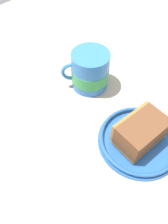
{
  "coord_description": "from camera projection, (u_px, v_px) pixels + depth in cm",
  "views": [
    {
      "loc": [
        21.89,
        14.21,
        41.39
      ],
      "look_at": [
        1.8,
        -6.64,
        3.0
      ],
      "focal_mm": 35.34,
      "sensor_mm": 36.0,
      "label": 1
    }
  ],
  "objects": [
    {
      "name": "ground_plane",
      "position": [
        110.0,
        136.0,
        0.49
      ],
      "size": [
        131.89,
        131.89,
        2.84
      ],
      "primitive_type": "cube",
      "color": "tan"
    },
    {
      "name": "small_plate",
      "position": [
        139.0,
        140.0,
        0.46
      ],
      "size": [
        17.22,
        17.22,
        1.7
      ],
      "color": "#26599E",
      "rests_on": "ground_plane"
    },
    {
      "name": "cake_slice",
      "position": [
        141.0,
        132.0,
        0.44
      ],
      "size": [
        10.55,
        7.57,
        5.62
      ],
      "color": "#9E662D",
      "rests_on": "small_plate"
    },
    {
      "name": "tea_mug",
      "position": [
        90.0,
        71.0,
        0.54
      ],
      "size": [
        10.55,
        9.32,
        9.61
      ],
      "color": "#3372BF",
      "rests_on": "ground_plane"
    },
    {
      "name": "teaspoon",
      "position": [
        24.0,
        147.0,
        0.46
      ],
      "size": [
        6.3,
        10.59,
        0.8
      ],
      "color": "silver",
      "rests_on": "ground_plane"
    }
  ]
}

